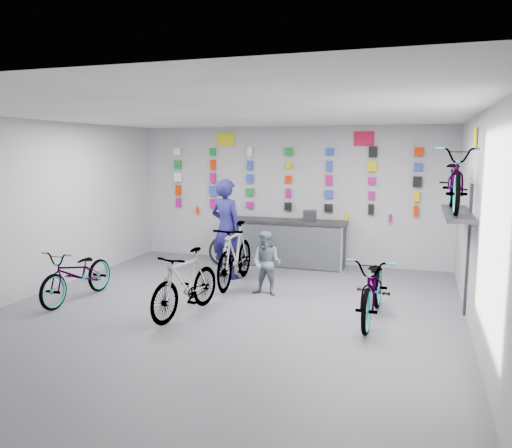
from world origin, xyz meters
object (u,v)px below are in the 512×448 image
(counter, at_px, (283,243))
(clerk, at_px, (226,229))
(bike_left, at_px, (78,274))
(customer, at_px, (267,263))
(bike_right, at_px, (374,287))
(bike_center, at_px, (186,283))
(bike_service, at_px, (235,254))

(counter, xyz_separation_m, clerk, (-0.79, -1.35, 0.49))
(counter, xyz_separation_m, bike_left, (-2.59, -3.53, -0.04))
(bike_left, bearing_deg, customer, 25.45)
(counter, height_order, clerk, clerk)
(bike_left, bearing_deg, counter, 55.68)
(bike_left, bearing_deg, bike_right, 8.07)
(clerk, bearing_deg, counter, -102.81)
(counter, height_order, bike_left, counter)
(bike_center, xyz_separation_m, bike_service, (0.10, 1.86, 0.08))
(bike_left, relative_size, customer, 1.53)
(bike_center, relative_size, customer, 1.48)
(bike_service, bearing_deg, bike_center, -95.32)
(clerk, distance_m, customer, 1.49)
(bike_center, xyz_separation_m, bike_right, (2.72, 0.64, 0.00))
(counter, height_order, bike_center, counter)
(bike_left, xyz_separation_m, bike_right, (4.77, 0.52, 0.05))
(bike_left, bearing_deg, clerk, 52.35)
(bike_right, distance_m, clerk, 3.43)
(customer, bearing_deg, bike_service, 154.85)
(bike_left, bearing_deg, bike_service, 40.85)
(counter, height_order, customer, customer)
(customer, bearing_deg, bike_right, -15.11)
(bike_left, relative_size, bike_right, 0.89)
(customer, bearing_deg, bike_center, -115.01)
(bike_right, bearing_deg, counter, 127.89)
(counter, distance_m, customer, 2.29)
(bike_left, xyz_separation_m, customer, (2.90, 1.26, 0.11))
(bike_left, xyz_separation_m, bike_service, (2.14, 1.73, 0.13))
(bike_center, bearing_deg, bike_right, 23.37)
(counter, distance_m, clerk, 1.64)
(bike_center, xyz_separation_m, customer, (0.86, 1.39, 0.06))
(bike_right, bearing_deg, bike_center, -164.76)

